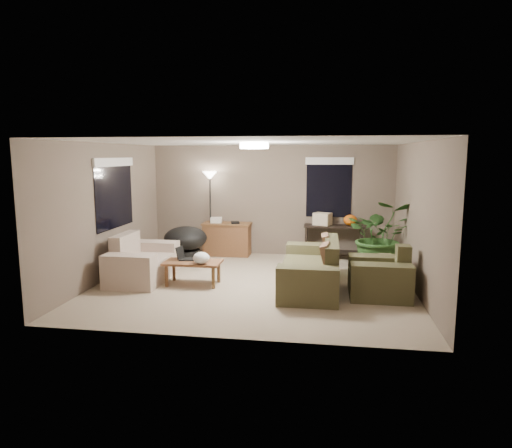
# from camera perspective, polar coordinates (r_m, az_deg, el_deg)

# --- Properties ---
(room_shell) EXTENTS (5.50, 5.50, 5.50)m
(room_shell) POSITION_cam_1_polar(r_m,az_deg,el_deg) (7.99, -0.22, 1.20)
(room_shell) COLOR tan
(room_shell) RESTS_ON ground
(main_sofa) EXTENTS (0.95, 2.20, 0.85)m
(main_sofa) POSITION_cam_1_polar(r_m,az_deg,el_deg) (7.96, 7.05, -5.90)
(main_sofa) COLOR #4A472C
(main_sofa) RESTS_ON ground
(throw_pillows) EXTENTS (0.29, 1.37, 0.47)m
(throw_pillows) POSITION_cam_1_polar(r_m,az_deg,el_deg) (7.88, 8.95, -3.44)
(throw_pillows) COLOR #8C7251
(throw_pillows) RESTS_ON main_sofa
(loveseat) EXTENTS (0.90, 1.60, 0.85)m
(loveseat) POSITION_cam_1_polar(r_m,az_deg,el_deg) (8.71, -14.12, -4.82)
(loveseat) COLOR #BDB3A2
(loveseat) RESTS_ON ground
(armchair) EXTENTS (0.95, 1.00, 0.85)m
(armchair) POSITION_cam_1_polar(r_m,az_deg,el_deg) (7.75, 15.25, -6.52)
(armchair) COLOR #4E4C2E
(armchair) RESTS_ON ground
(coffee_table) EXTENTS (1.00, 0.55, 0.42)m
(coffee_table) POSITION_cam_1_polar(r_m,az_deg,el_deg) (8.18, -7.90, -5.06)
(coffee_table) COLOR brown
(coffee_table) RESTS_ON ground
(laptop) EXTENTS (0.39, 0.27, 0.24)m
(laptop) POSITION_cam_1_polar(r_m,az_deg,el_deg) (8.30, -8.84, -4.03)
(laptop) COLOR black
(laptop) RESTS_ON coffee_table
(plastic_bag) EXTENTS (0.37, 0.35, 0.20)m
(plastic_bag) POSITION_cam_1_polar(r_m,az_deg,el_deg) (7.95, -6.85, -4.23)
(plastic_bag) COLOR white
(plastic_bag) RESTS_ON coffee_table
(desk) EXTENTS (1.10, 0.50, 0.75)m
(desk) POSITION_cam_1_polar(r_m,az_deg,el_deg) (10.46, -3.63, -1.87)
(desk) COLOR brown
(desk) RESTS_ON ground
(desk_papers) EXTENTS (0.70, 0.30, 0.12)m
(desk_papers) POSITION_cam_1_polar(r_m,az_deg,el_deg) (10.42, -4.50, 0.43)
(desk_papers) COLOR silver
(desk_papers) RESTS_ON desk
(console_table) EXTENTS (1.30, 0.40, 0.75)m
(console_table) POSITION_cam_1_polar(r_m,az_deg,el_deg) (10.23, 9.66, -1.89)
(console_table) COLOR black
(console_table) RESTS_ON ground
(pumpkin) EXTENTS (0.29, 0.29, 0.24)m
(pumpkin) POSITION_cam_1_polar(r_m,az_deg,el_deg) (10.17, 11.70, 0.47)
(pumpkin) COLOR orange
(pumpkin) RESTS_ON console_table
(cardboard_box) EXTENTS (0.44, 0.39, 0.27)m
(cardboard_box) POSITION_cam_1_polar(r_m,az_deg,el_deg) (10.16, 8.32, 0.63)
(cardboard_box) COLOR beige
(cardboard_box) RESTS_ON console_table
(papasan_chair) EXTENTS (0.98, 0.98, 0.80)m
(papasan_chair) POSITION_cam_1_polar(r_m,az_deg,el_deg) (9.72, -8.79, -2.25)
(papasan_chair) COLOR black
(papasan_chair) RESTS_ON ground
(floor_lamp) EXTENTS (0.32, 0.32, 1.91)m
(floor_lamp) POSITION_cam_1_polar(r_m,az_deg,el_deg) (10.42, -5.78, 4.82)
(floor_lamp) COLOR black
(floor_lamp) RESTS_ON ground
(ceiling_fixture) EXTENTS (0.50, 0.50, 0.10)m
(ceiling_fixture) POSITION_cam_1_polar(r_m,az_deg,el_deg) (7.93, -0.22, 9.76)
(ceiling_fixture) COLOR white
(ceiling_fixture) RESTS_ON room_shell
(houseplant) EXTENTS (1.28, 1.43, 1.11)m
(houseplant) POSITION_cam_1_polar(r_m,az_deg,el_deg) (9.30, 15.25, -2.38)
(houseplant) COLOR #2D5923
(houseplant) RESTS_ON ground
(cat_scratching_post) EXTENTS (0.32, 0.32, 0.50)m
(cat_scratching_post) POSITION_cam_1_polar(r_m,az_deg,el_deg) (8.65, 15.76, -5.53)
(cat_scratching_post) COLOR tan
(cat_scratching_post) RESTS_ON ground
(window_left) EXTENTS (0.05, 1.56, 1.33)m
(window_left) POSITION_cam_1_polar(r_m,az_deg,el_deg) (9.06, -17.29, 5.09)
(window_left) COLOR black
(window_left) RESTS_ON room_shell
(window_back) EXTENTS (1.06, 0.05, 1.33)m
(window_back) POSITION_cam_1_polar(r_m,az_deg,el_deg) (10.32, 9.13, 5.77)
(window_back) COLOR black
(window_back) RESTS_ON room_shell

